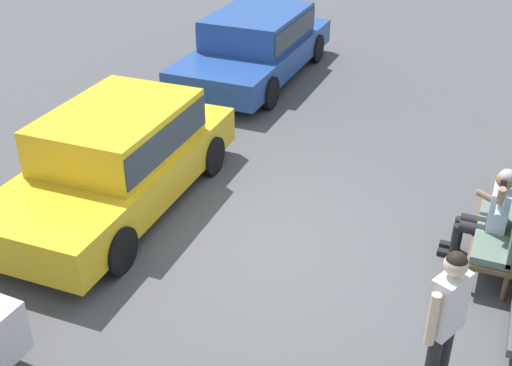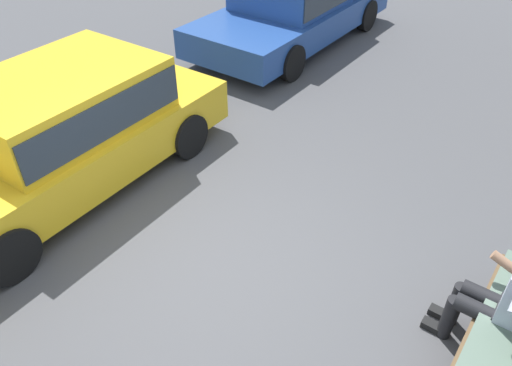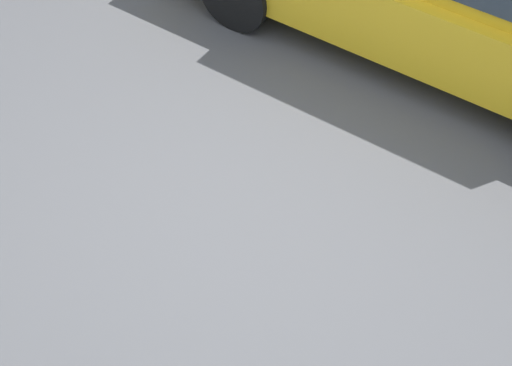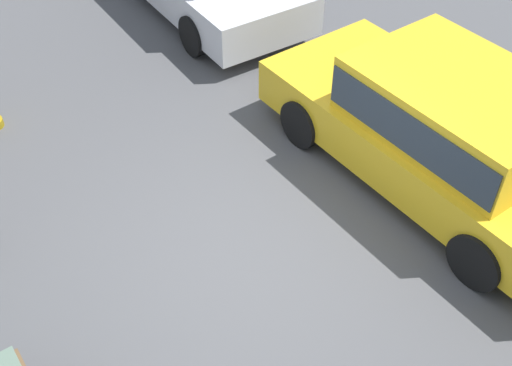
{
  "view_description": "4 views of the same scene",
  "coord_description": "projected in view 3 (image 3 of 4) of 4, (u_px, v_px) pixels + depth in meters",
  "views": [
    {
      "loc": [
        6.44,
        2.6,
        4.89
      ],
      "look_at": [
        0.0,
        -0.1,
        0.88
      ],
      "focal_mm": 45.0,
      "sensor_mm": 36.0,
      "label": 1
    },
    {
      "loc": [
        2.6,
        2.6,
        3.87
      ],
      "look_at": [
        -0.25,
        0.53,
        1.15
      ],
      "focal_mm": 35.0,
      "sensor_mm": 36.0,
      "label": 2
    },
    {
      "loc": [
        -1.82,
        2.6,
        3.86
      ],
      "look_at": [
        -0.31,
        0.51,
        0.9
      ],
      "focal_mm": 55.0,
      "sensor_mm": 36.0,
      "label": 3
    },
    {
      "loc": [
        -3.49,
        2.6,
        5.08
      ],
      "look_at": [
        0.06,
        0.11,
        1.03
      ],
      "focal_mm": 45.0,
      "sensor_mm": 36.0,
      "label": 4
    }
  ],
  "objects": [
    {
      "name": "ground_plane",
      "position": [
        263.0,
        205.0,
        5.0
      ],
      "size": [
        60.0,
        60.0,
        0.0
      ],
      "primitive_type": "plane",
      "color": "#4C4C4F"
    }
  ]
}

